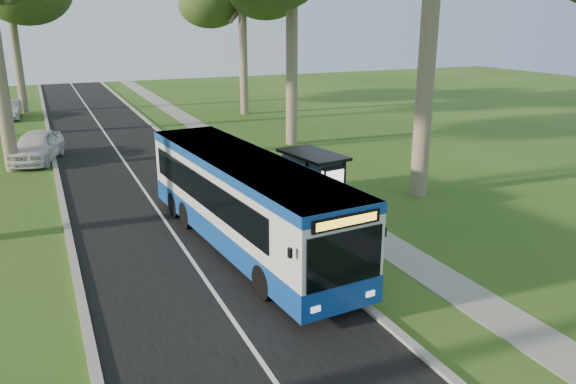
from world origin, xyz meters
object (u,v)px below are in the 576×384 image
car_white (37,146)px  car_silver (9,110)px  bus_stop_sign (350,238)px  litter_bin (329,246)px  bus_shelter (321,174)px  bus (244,202)px

car_white → car_silver: bearing=112.8°
bus_stop_sign → car_white: (-8.09, 19.83, -0.59)m
litter_bin → car_silver: bearing=106.7°
bus_shelter → car_silver: size_ratio=0.73×
bus_stop_sign → litter_bin: size_ratio=2.56×
bus_stop_sign → car_white: 21.43m
bus_shelter → litter_bin: (-1.59, -3.77, -1.31)m
litter_bin → car_white: size_ratio=0.18×
bus_stop_sign → car_silver: bearing=115.1°
bus_shelter → litter_bin: size_ratio=3.50×
bus_stop_sign → bus_shelter: bearing=80.7°
bus_stop_sign → bus_shelter: (1.91, 5.56, 0.32)m
bus → litter_bin: (2.16, -2.03, -1.17)m
car_silver → bus_shelter: bearing=-65.9°
bus_stop_sign → bus_shelter: size_ratio=0.73×
bus_stop_sign → litter_bin: bearing=89.7°
litter_bin → car_white: 19.91m
litter_bin → car_white: car_white is taller
bus → bus_stop_sign: (1.85, -3.83, -0.18)m
bus_shelter → car_white: size_ratio=0.63×
bus_shelter → litter_bin: bearing=-122.3°
bus → car_silver: bearing=99.0°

